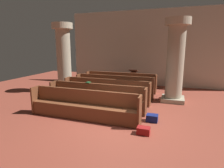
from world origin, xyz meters
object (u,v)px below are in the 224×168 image
object	(u,v)px
pew_row_3	(96,96)
kneeler_box_red	(143,131)
pillar_aisle_side	(175,59)
hymn_book	(88,82)
lectern	(133,80)
pew_row_4	(83,104)
pew_row_2	(106,90)
pillar_far_side	(64,57)
kneeler_box_navy	(152,118)
pew_row_0	(120,81)
pew_row_1	(114,85)

from	to	relation	value
pew_row_3	kneeler_box_red	bearing A→B (deg)	-35.42
pillar_aisle_side	hymn_book	bearing A→B (deg)	-149.35
lectern	pew_row_4	bearing A→B (deg)	-95.82
pew_row_2	pew_row_4	distance (m)	2.13
pew_row_4	pillar_far_side	distance (m)	4.38
kneeler_box_navy	pew_row_4	bearing A→B (deg)	-166.35
pew_row_4	kneeler_box_navy	bearing A→B (deg)	13.65
pillar_far_side	lectern	distance (m)	4.10
pew_row_0	kneeler_box_navy	size ratio (longest dim) A/B	10.64
pew_row_4	kneeler_box_navy	size ratio (longest dim) A/B	10.64
pew_row_1	kneeler_box_navy	size ratio (longest dim) A/B	10.64
pillar_aisle_side	kneeler_box_navy	xyz separation A→B (m)	(-0.57, -2.61, -1.73)
pew_row_0	pillar_aisle_side	world-z (taller)	pillar_aisle_side
pillar_aisle_side	hymn_book	size ratio (longest dim) A/B	16.93
lectern	kneeler_box_red	size ratio (longest dim) A/B	3.04
pillar_aisle_side	kneeler_box_red	xyz separation A→B (m)	(-0.68, -3.60, -1.75)
hymn_book	pew_row_3	bearing A→B (deg)	-23.96
pew_row_1	pew_row_2	xyz separation A→B (m)	(0.00, -1.07, 0.00)
pew_row_4	kneeler_box_navy	xyz separation A→B (m)	(2.23, 0.54, -0.41)
pew_row_0	kneeler_box_navy	world-z (taller)	pew_row_0
pew_row_1	kneeler_box_navy	bearing A→B (deg)	-49.95
pillar_far_side	hymn_book	bearing A→B (deg)	-38.99
pew_row_2	pew_row_3	size ratio (longest dim) A/B	1.00
pew_row_3	lectern	xyz separation A→B (m)	(0.53, 4.11, -0.07)
pew_row_0	hymn_book	bearing A→B (deg)	-97.80
pew_row_3	hymn_book	size ratio (longest dim) A/B	18.55
lectern	kneeler_box_navy	world-z (taller)	lectern
pew_row_2	hymn_book	xyz separation A→B (m)	(-0.41, -0.88, 0.47)
pillar_aisle_side	lectern	world-z (taller)	pillar_aisle_side
kneeler_box_navy	pillar_aisle_side	bearing A→B (deg)	77.75
pillar_aisle_side	hymn_book	distance (m)	3.83
pew_row_1	pillar_aisle_side	distance (m)	3.10
pew_row_1	pillar_far_side	bearing A→B (deg)	-178.80
pillar_aisle_side	kneeler_box_navy	distance (m)	3.19
pew_row_0	pew_row_3	bearing A→B (deg)	-90.00
lectern	kneeler_box_navy	xyz separation A→B (m)	(1.70, -4.63, -0.34)
pew_row_2	pillar_far_side	distance (m)	3.22
pillar_far_side	kneeler_box_red	xyz separation A→B (m)	(4.87, -3.59, -1.75)
pew_row_3	kneeler_box_red	distance (m)	2.64
pew_row_3	hymn_book	xyz separation A→B (m)	(-0.41, 0.18, 0.47)
pew_row_4	kneeler_box_navy	world-z (taller)	pew_row_4
lectern	hymn_book	xyz separation A→B (m)	(-0.94, -3.93, 0.54)
pew_row_4	pew_row_1	bearing A→B (deg)	90.00
kneeler_box_red	pew_row_3	bearing A→B (deg)	144.58
pew_row_1	pew_row_0	bearing A→B (deg)	90.00
pew_row_2	pillar_far_side	world-z (taller)	pillar_far_side
pew_row_4	pillar_far_side	bearing A→B (deg)	131.19
pillar_far_side	pew_row_2	bearing A→B (deg)	-20.15
pew_row_4	kneeler_box_red	world-z (taller)	pew_row_4
pew_row_0	hymn_book	distance (m)	3.08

